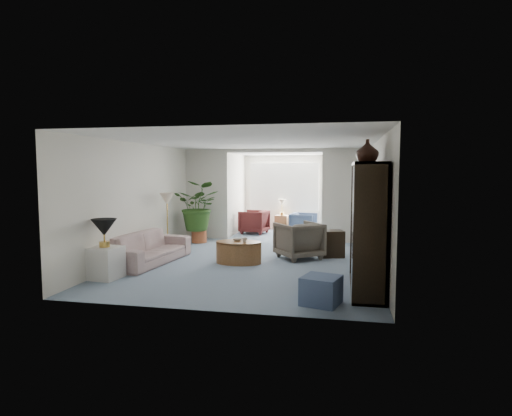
% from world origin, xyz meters
% --- Properties ---
extents(floor, '(6.00, 6.00, 0.00)m').
position_xyz_m(floor, '(0.00, 0.00, 0.00)').
color(floor, '#8598B0').
rests_on(floor, ground).
extents(sunroom_floor, '(2.60, 2.60, 0.00)m').
position_xyz_m(sunroom_floor, '(0.00, 4.10, 0.00)').
color(sunroom_floor, '#8598B0').
rests_on(sunroom_floor, ground).
extents(back_pier_left, '(1.20, 0.12, 2.50)m').
position_xyz_m(back_pier_left, '(-1.90, 3.00, 1.25)').
color(back_pier_left, silver).
rests_on(back_pier_left, ground).
extents(back_pier_right, '(1.20, 0.12, 2.50)m').
position_xyz_m(back_pier_right, '(1.90, 3.00, 1.25)').
color(back_pier_right, silver).
rests_on(back_pier_right, ground).
extents(back_header, '(2.60, 0.12, 0.10)m').
position_xyz_m(back_header, '(0.00, 3.00, 2.45)').
color(back_header, silver).
rests_on(back_header, back_pier_left).
extents(window_pane, '(2.20, 0.02, 1.50)m').
position_xyz_m(window_pane, '(0.00, 5.18, 1.40)').
color(window_pane, white).
extents(window_blinds, '(2.20, 0.02, 1.50)m').
position_xyz_m(window_blinds, '(0.00, 5.15, 1.40)').
color(window_blinds, white).
extents(framed_picture, '(0.04, 0.50, 0.40)m').
position_xyz_m(framed_picture, '(2.46, -0.10, 1.70)').
color(framed_picture, beige).
extents(sofa, '(1.07, 2.23, 0.63)m').
position_xyz_m(sofa, '(-2.07, -0.32, 0.31)').
color(sofa, beige).
rests_on(sofa, ground).
extents(end_table, '(0.57, 0.57, 0.56)m').
position_xyz_m(end_table, '(-2.27, -1.67, 0.28)').
color(end_table, silver).
rests_on(end_table, ground).
extents(table_lamp, '(0.44, 0.44, 0.30)m').
position_xyz_m(table_lamp, '(-2.27, -1.67, 0.91)').
color(table_lamp, black).
rests_on(table_lamp, end_table).
extents(floor_lamp, '(0.36, 0.36, 0.28)m').
position_xyz_m(floor_lamp, '(-2.21, 0.95, 1.25)').
color(floor_lamp, '#F8E3C5').
rests_on(floor_lamp, ground).
extents(coffee_table, '(1.07, 1.07, 0.45)m').
position_xyz_m(coffee_table, '(-0.25, 0.03, 0.23)').
color(coffee_table, '#965C36').
rests_on(coffee_table, ground).
extents(coffee_bowl, '(0.23, 0.23, 0.05)m').
position_xyz_m(coffee_bowl, '(-0.30, 0.13, 0.48)').
color(coffee_bowl, beige).
rests_on(coffee_bowl, coffee_table).
extents(coffee_cup, '(0.12, 0.12, 0.10)m').
position_xyz_m(coffee_cup, '(-0.10, -0.07, 0.50)').
color(coffee_cup, beige).
rests_on(coffee_cup, coffee_table).
extents(wingback_chair, '(1.20, 1.21, 0.80)m').
position_xyz_m(wingback_chair, '(0.92, 0.76, 0.40)').
color(wingback_chair, '#645A4F').
rests_on(wingback_chair, ground).
extents(side_table_dark, '(0.58, 0.52, 0.59)m').
position_xyz_m(side_table_dark, '(1.62, 1.06, 0.29)').
color(side_table_dark, black).
rests_on(side_table_dark, ground).
extents(entertainment_cabinet, '(0.49, 1.83, 2.04)m').
position_xyz_m(entertainment_cabinet, '(2.23, -1.48, 1.02)').
color(entertainment_cabinet, black).
rests_on(entertainment_cabinet, ground).
extents(cabinet_urn, '(0.38, 0.38, 0.39)m').
position_xyz_m(cabinet_urn, '(2.23, -0.98, 2.23)').
color(cabinet_urn, black).
rests_on(cabinet_urn, entertainment_cabinet).
extents(ottoman, '(0.62, 0.62, 0.40)m').
position_xyz_m(ottoman, '(1.56, -2.39, 0.20)').
color(ottoman, slate).
rests_on(ottoman, ground).
extents(plant_pot, '(0.40, 0.40, 0.32)m').
position_xyz_m(plant_pot, '(-1.89, 2.30, 0.16)').
color(plant_pot, '#AB5631').
rests_on(plant_pot, ground).
extents(house_plant, '(1.19, 1.03, 1.32)m').
position_xyz_m(house_plant, '(-1.89, 2.30, 0.98)').
color(house_plant, '#2C531C').
rests_on(house_plant, plant_pot).
extents(sunroom_chair_blue, '(0.83, 0.81, 0.66)m').
position_xyz_m(sunroom_chair_blue, '(0.71, 4.19, 0.33)').
color(sunroom_chair_blue, slate).
rests_on(sunroom_chair_blue, ground).
extents(sunroom_chair_maroon, '(0.90, 0.88, 0.71)m').
position_xyz_m(sunroom_chair_maroon, '(-0.79, 4.19, 0.36)').
color(sunroom_chair_maroon, '#501B1B').
rests_on(sunroom_chair_maroon, ground).
extents(sunroom_table, '(0.45, 0.38, 0.50)m').
position_xyz_m(sunroom_table, '(-0.04, 4.94, 0.25)').
color(sunroom_table, '#965C36').
rests_on(sunroom_table, ground).
extents(shelf_clutter, '(0.30, 1.04, 1.06)m').
position_xyz_m(shelf_clutter, '(2.18, -1.74, 0.98)').
color(shelf_clutter, '#292520').
rests_on(shelf_clutter, entertainment_cabinet).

